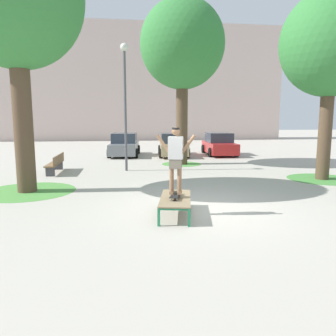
{
  "coord_description": "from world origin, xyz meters",
  "views": [
    {
      "loc": [
        -2.01,
        -8.62,
        2.46
      ],
      "look_at": [
        -0.77,
        1.02,
        1.0
      ],
      "focal_mm": 35.29,
      "sensor_mm": 36.0,
      "label": 1
    }
  ],
  "objects_px": {
    "skate_box": "(175,199)",
    "car_tan": "(173,145)",
    "skateboard": "(175,195)",
    "car_grey": "(124,145)",
    "car_red": "(219,145)",
    "light_post": "(125,89)",
    "tree_near_right": "(331,45)",
    "tree_mid_back": "(182,45)",
    "skater": "(176,156)",
    "park_bench": "(56,163)"
  },
  "relations": [
    {
      "from": "car_tan",
      "to": "car_red",
      "type": "relative_size",
      "value": 1.01
    },
    {
      "from": "skate_box",
      "to": "light_post",
      "type": "xyz_separation_m",
      "value": [
        -1.22,
        7.52,
        3.41
      ]
    },
    {
      "from": "car_tan",
      "to": "tree_near_right",
      "type": "bearing_deg",
      "value": -62.45
    },
    {
      "from": "skate_box",
      "to": "tree_mid_back",
      "type": "relative_size",
      "value": 0.23
    },
    {
      "from": "tree_near_right",
      "to": "light_post",
      "type": "height_order",
      "value": "tree_near_right"
    },
    {
      "from": "car_grey",
      "to": "park_bench",
      "type": "distance_m",
      "value": 7.4
    },
    {
      "from": "skateboard",
      "to": "tree_mid_back",
      "type": "xyz_separation_m",
      "value": [
        1.78,
        9.46,
        5.66
      ]
    },
    {
      "from": "skateboard",
      "to": "light_post",
      "type": "xyz_separation_m",
      "value": [
        -1.22,
        7.55,
        3.29
      ]
    },
    {
      "from": "skateboard",
      "to": "light_post",
      "type": "bearing_deg",
      "value": 99.16
    },
    {
      "from": "car_grey",
      "to": "car_red",
      "type": "bearing_deg",
      "value": -2.71
    },
    {
      "from": "light_post",
      "to": "tree_near_right",
      "type": "bearing_deg",
      "value": -22.31
    },
    {
      "from": "tree_mid_back",
      "to": "park_bench",
      "type": "relative_size",
      "value": 3.57
    },
    {
      "from": "tree_near_right",
      "to": "car_red",
      "type": "distance_m",
      "value": 10.65
    },
    {
      "from": "light_post",
      "to": "car_grey",
      "type": "bearing_deg",
      "value": 90.81
    },
    {
      "from": "skate_box",
      "to": "car_grey",
      "type": "bearing_deg",
      "value": 95.35
    },
    {
      "from": "park_bench",
      "to": "skate_box",
      "type": "bearing_deg",
      "value": -58.85
    },
    {
      "from": "car_grey",
      "to": "light_post",
      "type": "bearing_deg",
      "value": -89.19
    },
    {
      "from": "car_tan",
      "to": "car_red",
      "type": "distance_m",
      "value": 3.21
    },
    {
      "from": "skate_box",
      "to": "car_tan",
      "type": "distance_m",
      "value": 13.66
    },
    {
      "from": "skate_box",
      "to": "skater",
      "type": "bearing_deg",
      "value": -100.35
    },
    {
      "from": "tree_near_right",
      "to": "skater",
      "type": "bearing_deg",
      "value": -147.51
    },
    {
      "from": "tree_near_right",
      "to": "car_grey",
      "type": "relative_size",
      "value": 1.71
    },
    {
      "from": "car_grey",
      "to": "tree_mid_back",
      "type": "bearing_deg",
      "value": -56.13
    },
    {
      "from": "tree_near_right",
      "to": "car_tan",
      "type": "height_order",
      "value": "tree_near_right"
    },
    {
      "from": "skate_box",
      "to": "car_red",
      "type": "relative_size",
      "value": 0.47
    },
    {
      "from": "tree_mid_back",
      "to": "car_tan",
      "type": "height_order",
      "value": "tree_mid_back"
    },
    {
      "from": "skater",
      "to": "car_red",
      "type": "xyz_separation_m",
      "value": [
        5.1,
        13.75,
        -0.84
      ]
    },
    {
      "from": "tree_mid_back",
      "to": "car_tan",
      "type": "xyz_separation_m",
      "value": [
        0.12,
        4.1,
        -5.51
      ]
    },
    {
      "from": "skateboard",
      "to": "car_red",
      "type": "height_order",
      "value": "car_red"
    },
    {
      "from": "skateboard",
      "to": "car_grey",
      "type": "bearing_deg",
      "value": 95.32
    },
    {
      "from": "skateboard",
      "to": "park_bench",
      "type": "xyz_separation_m",
      "value": [
        -4.42,
        7.34,
        -0.09
      ]
    },
    {
      "from": "car_tan",
      "to": "park_bench",
      "type": "distance_m",
      "value": 8.86
    },
    {
      "from": "car_red",
      "to": "light_post",
      "type": "relative_size",
      "value": 0.74
    },
    {
      "from": "car_red",
      "to": "light_post",
      "type": "xyz_separation_m",
      "value": [
        -6.32,
        -6.2,
        3.13
      ]
    },
    {
      "from": "tree_mid_back",
      "to": "skateboard",
      "type": "bearing_deg",
      "value": -100.63
    },
    {
      "from": "park_bench",
      "to": "light_post",
      "type": "bearing_deg",
      "value": 3.67
    },
    {
      "from": "skateboard",
      "to": "car_red",
      "type": "xyz_separation_m",
      "value": [
        5.1,
        13.75,
        0.15
      ]
    },
    {
      "from": "tree_near_right",
      "to": "park_bench",
      "type": "bearing_deg",
      "value": 164.67
    },
    {
      "from": "skater",
      "to": "light_post",
      "type": "bearing_deg",
      "value": 99.16
    },
    {
      "from": "skateboard",
      "to": "car_red",
      "type": "distance_m",
      "value": 14.67
    },
    {
      "from": "tree_mid_back",
      "to": "car_red",
      "type": "bearing_deg",
      "value": 52.2
    },
    {
      "from": "skateboard",
      "to": "skater",
      "type": "bearing_deg",
      "value": 73.57
    },
    {
      "from": "skateboard",
      "to": "park_bench",
      "type": "distance_m",
      "value": 8.57
    },
    {
      "from": "skate_box",
      "to": "car_red",
      "type": "height_order",
      "value": "car_red"
    },
    {
      "from": "car_grey",
      "to": "light_post",
      "type": "height_order",
      "value": "light_post"
    },
    {
      "from": "car_grey",
      "to": "light_post",
      "type": "xyz_separation_m",
      "value": [
        0.09,
        -6.5,
        3.13
      ]
    },
    {
      "from": "skater",
      "to": "light_post",
      "type": "xyz_separation_m",
      "value": [
        -1.22,
        7.55,
        2.29
      ]
    },
    {
      "from": "tree_near_right",
      "to": "car_red",
      "type": "relative_size",
      "value": 1.72
    },
    {
      "from": "park_bench",
      "to": "car_red",
      "type": "bearing_deg",
      "value": 33.92
    },
    {
      "from": "car_tan",
      "to": "park_bench",
      "type": "bearing_deg",
      "value": -135.49
    }
  ]
}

